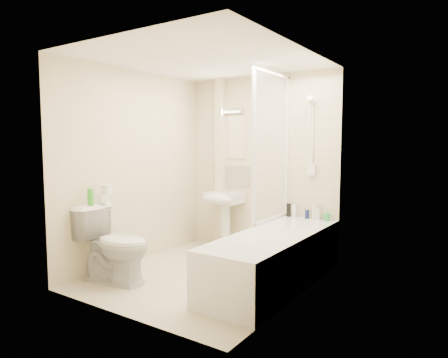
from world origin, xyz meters
The scene contains 25 objects.
floor centered at (0.00, 0.00, 0.00)m, with size 2.50×2.50×0.00m, color beige.
wall_back centered at (0.00, 1.25, 1.20)m, with size 2.20×0.02×2.40m, color beige.
wall_left centered at (-1.10, 0.00, 1.20)m, with size 0.02×2.50×2.40m, color beige.
wall_right centered at (1.10, 0.00, 1.20)m, with size 0.02×2.50×2.40m, color beige.
ceiling centered at (0.00, 0.00, 2.40)m, with size 2.20×2.50×0.02m, color white.
tile_back centered at (0.75, 1.24, 1.42)m, with size 0.70×0.01×1.75m, color beige.
tile_right centered at (1.09, 0.20, 1.42)m, with size 0.01×2.10×1.75m, color beige.
pipe_boxing centered at (-0.62, 1.19, 1.20)m, with size 0.12×0.12×2.40m, color beige.
splashback centered at (-0.46, 1.24, 1.03)m, with size 0.60×0.01×0.30m, color beige.
mirror centered at (-0.46, 1.24, 1.58)m, with size 0.46×0.01×0.60m, color white.
strip_light centered at (-0.46, 1.22, 1.95)m, with size 0.42×0.07×0.07m, color silver.
bathtub centered at (0.75, 0.20, 0.29)m, with size 0.70×2.10×0.55m.
shower_screen centered at (0.40, 0.80, 1.45)m, with size 0.04×0.92×1.80m.
shower_fixture centered at (0.75, 1.19, 1.55)m, with size 0.10×0.16×0.99m.
pedestal_sink centered at (-0.46, 1.01, 0.65)m, with size 0.48×0.46×0.93m.
bottle_black_a centered at (0.47, 1.16, 0.64)m, with size 0.06×0.06×0.17m, color black.
bottle_white_a centered at (0.54, 1.16, 0.63)m, with size 0.05×0.05×0.17m, color white.
bottle_blue centered at (0.72, 1.16, 0.61)m, with size 0.05×0.05×0.11m, color navy.
bottle_cream centered at (0.82, 1.16, 0.64)m, with size 0.07×0.07×0.17m, color beige.
bottle_white_b centered at (0.87, 1.16, 0.62)m, with size 0.06×0.06×0.14m, color silver.
bottle_green centered at (0.98, 1.16, 0.60)m, with size 0.06×0.06×0.09m, color green.
toilet centered at (-0.72, -0.70, 0.42)m, with size 0.87×0.57×0.83m, color white.
toilet_roll_lower centered at (-0.97, -0.63, 0.89)m, with size 0.12×0.12×0.11m, color white.
toilet_roll_upper centered at (-0.94, -0.60, 0.99)m, with size 0.12×0.12×0.10m, color white.
green_bottle centered at (-0.97, -0.80, 0.92)m, with size 0.06×0.06×0.18m, color green.
Camera 1 is at (2.61, -3.55, 1.52)m, focal length 32.00 mm.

